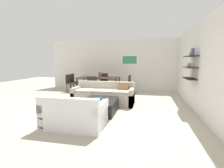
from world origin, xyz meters
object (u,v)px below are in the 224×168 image
at_px(wine_glass_right_far, 114,75).
at_px(centerpiece_vase, 100,74).
at_px(dining_chair_head, 103,80).
at_px(dining_table, 99,79).
at_px(wine_glass_left_near, 84,75).
at_px(decorative_bowl, 98,99).
at_px(coffee_table, 99,106).
at_px(wine_glass_right_near, 113,76).
at_px(wine_glass_head, 101,74).
at_px(sofa_beige, 104,96).
at_px(dining_chair_left_far, 74,81).
at_px(wine_glass_foot, 96,76).
at_px(dining_chair_left_near, 70,82).
at_px(candle_jar, 107,100).
at_px(dining_chair_right_far, 128,82).
at_px(dining_chair_foot, 93,85).
at_px(loveseat_white, 74,115).
at_px(apple_on_coffee_table, 91,98).
at_px(wine_glass_left_far, 85,75).

bearing_deg(wine_glass_right_far, centerpiece_vase, -167.52).
relative_size(dining_chair_head, centerpiece_vase, 3.02).
distance_m(dining_table, wine_glass_right_far, 0.77).
bearing_deg(wine_glass_left_near, decorative_bowl, -61.26).
xyz_separation_m(coffee_table, wine_glass_right_near, (-0.23, 3.08, 0.67)).
height_order(dining_chair_head, wine_glass_right_near, wine_glass_right_near).
bearing_deg(wine_glass_head, wine_glass_left_near, -142.48).
distance_m(sofa_beige, dining_chair_left_far, 3.26).
height_order(wine_glass_left_near, wine_glass_foot, wine_glass_left_near).
relative_size(decorative_bowl, dining_chair_left_near, 0.41).
bearing_deg(dining_table, dining_chair_left_near, -171.01).
distance_m(dining_chair_left_near, dining_chair_left_far, 0.45).
height_order(candle_jar, wine_glass_foot, wine_glass_foot).
relative_size(dining_table, centerpiece_vase, 7.02).
bearing_deg(dining_chair_right_far, dining_chair_head, 154.47).
relative_size(dining_chair_foot, centerpiece_vase, 3.02).
xyz_separation_m(wine_glass_right_far, centerpiece_vase, (-0.67, -0.15, 0.06)).
bearing_deg(wine_glass_foot, dining_table, 90.00).
relative_size(loveseat_white, wine_glass_right_near, 9.32).
xyz_separation_m(apple_on_coffee_table, wine_glass_right_near, (0.06, 2.99, 0.44)).
relative_size(loveseat_white, dining_table, 0.69).
distance_m(sofa_beige, wine_glass_right_near, 2.06).
xyz_separation_m(wine_glass_left_near, wine_glass_right_near, (1.48, 0.00, -0.01)).
xyz_separation_m(dining_chair_left_far, dining_chair_foot, (1.43, -1.14, 0.00)).
distance_m(wine_glass_right_far, wine_glass_right_near, 0.25).
xyz_separation_m(coffee_table, dining_chair_left_near, (-2.40, 2.98, 0.31)).
bearing_deg(centerpiece_vase, wine_glass_foot, -99.54).
relative_size(wine_glass_left_near, centerpiece_vase, 0.58).
distance_m(coffee_table, wine_glass_right_near, 3.16).
distance_m(dining_table, dining_chair_foot, 0.93).
distance_m(dining_chair_left_far, wine_glass_left_near, 0.86).
relative_size(sofa_beige, wine_glass_head, 11.63).
height_order(candle_jar, wine_glass_left_near, wine_glass_left_near).
height_order(sofa_beige, decorative_bowl, sofa_beige).
relative_size(dining_chair_left_near, dining_chair_foot, 1.00).
height_order(coffee_table, apple_on_coffee_table, apple_on_coffee_table).
xyz_separation_m(apple_on_coffee_table, dining_chair_foot, (-0.68, 2.21, 0.09)).
bearing_deg(wine_glass_foot, coffee_table, -70.57).
distance_m(dining_chair_left_near, wine_glass_left_far, 0.86).
distance_m(wine_glass_left_near, wine_glass_right_near, 1.48).
xyz_separation_m(decorative_bowl, wine_glass_foot, (-0.91, 2.69, 0.46)).
xyz_separation_m(dining_table, dining_chair_foot, (-0.00, -0.91, -0.18)).
bearing_deg(dining_chair_left_near, wine_glass_right_far, 9.19).
distance_m(loveseat_white, dining_chair_right_far, 4.69).
height_order(loveseat_white, candle_jar, loveseat_white).
distance_m(decorative_bowl, dining_chair_foot, 2.40).
height_order(dining_chair_head, wine_glass_right_far, wine_glass_right_far).
bearing_deg(centerpiece_vase, dining_chair_right_far, 10.41).
distance_m(dining_chair_right_far, wine_glass_left_near, 2.23).
bearing_deg(coffee_table, dining_chair_foot, 113.01).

